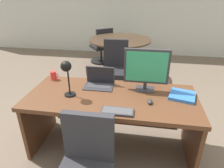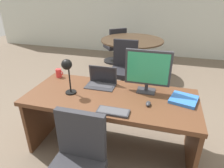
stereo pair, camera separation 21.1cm
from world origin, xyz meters
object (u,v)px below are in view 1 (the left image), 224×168
Objects in this scene: monitor at (146,68)px; coffee_mug at (54,76)px; mouse at (150,102)px; desk_lamp at (67,71)px; book at (182,96)px; desk at (112,108)px; meeting_chair_far at (115,73)px; keyboard at (117,111)px; laptop at (100,80)px; meeting_chair_near at (102,49)px; meeting_table at (120,48)px.

monitor is 4.48× the size of coffee_mug.
monitor is 0.39m from mouse.
desk_lamp is at bearing 179.43° from mouse.
mouse is at bearing -151.32° from book.
desk_lamp is (-0.44, -0.13, 0.48)m from desk.
desk_lamp is 0.42× the size of meeting_chair_far.
desk_lamp reaches higher than meeting_chair_far.
desk is 6.05× the size of keyboard.
laptop is at bearing 117.96° from keyboard.
book is (0.40, -0.11, -0.25)m from monitor.
desk is 0.59m from monitor.
meeting_table is at bearing -51.99° from meeting_chair_near.
laptop is 1.12× the size of keyboard.
laptop reaches higher than meeting_chair_near.
book is 1.55m from coffee_mug.
book reaches higher than keyboard.
mouse is at bearing -18.52° from desk.
monitor is at bearing 19.63° from desk_lamp.
meeting_chair_far is at bearing 80.13° from desk_lamp.
meeting_chair_near is at bearing 128.01° from meeting_table.
monitor is 0.84m from desk_lamp.
meeting_chair_far is (-0.93, 1.35, -0.35)m from book.
coffee_mug is (-1.19, 0.39, 0.04)m from mouse.
meeting_chair_near is 1.68m from meeting_chair_far.
meeting_chair_near reaches higher than mouse.
book is at bearing -63.04° from meeting_chair_near.
keyboard is (-0.24, -0.51, -0.26)m from monitor.
keyboard is 2.66m from meeting_table.
laptop is at bearing -5.62° from coffee_mug.
monitor is 3.10m from meeting_chair_near.
meeting_chair_far is at bearing -70.29° from meeting_chair_near.
meeting_chair_near is (-1.15, 3.12, -0.38)m from mouse.
meeting_chair_far is (-0.18, 1.40, -0.15)m from desk.
coffee_mug is at bearing 172.51° from book.
coffee_mug reaches higher than mouse.
mouse is 1.68m from meeting_chair_far.
book is at bearing 3.78° from desk.
monitor is 0.62m from keyboard.
laptop is 0.85× the size of desk_lamp.
monitor reaches higher than meeting_chair_far.
monitor is at bearing 23.86° from desk.
meeting_chair_far is (0.02, -0.88, -0.22)m from meeting_table.
meeting_chair_far reaches higher than book.
laptop is 3.92× the size of mouse.
coffee_mug is (-0.61, 0.06, -0.01)m from laptop.
keyboard is at bearing -148.02° from book.
mouse is at bearing 35.44° from keyboard.
monitor is 5.61× the size of mouse.
meeting_table is at bearing 96.61° from keyboard.
mouse reaches higher than desk.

